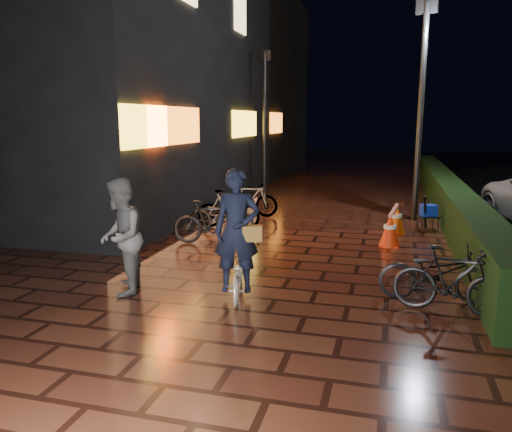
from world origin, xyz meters
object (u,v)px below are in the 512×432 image
(cyclist, at_px, (237,251))
(traffic_barrier, at_px, (393,224))
(bystander_person, at_px, (121,237))
(cart_assembly, at_px, (428,212))

(cyclist, bearing_deg, traffic_barrier, 63.19)
(bystander_person, bearing_deg, cart_assembly, 119.88)
(cart_assembly, bearing_deg, bystander_person, -129.40)
(traffic_barrier, bearing_deg, cyclist, -116.81)
(bystander_person, distance_m, traffic_barrier, 6.49)
(traffic_barrier, relative_size, cart_assembly, 1.93)
(bystander_person, xyz_separation_m, traffic_barrier, (4.18, 4.93, -0.56))
(cyclist, distance_m, traffic_barrier, 5.21)
(cyclist, distance_m, cart_assembly, 6.64)
(bystander_person, height_order, traffic_barrier, bystander_person)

